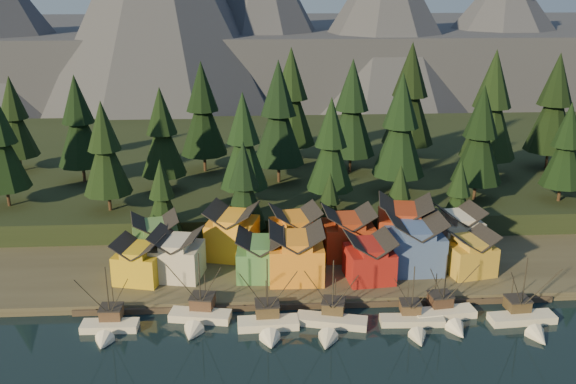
{
  "coord_description": "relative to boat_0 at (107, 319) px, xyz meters",
  "views": [
    {
      "loc": [
        -10.5,
        -79.32,
        52.77
      ],
      "look_at": [
        -3.93,
        30.0,
        15.38
      ],
      "focal_mm": 40.0,
      "sensor_mm": 36.0,
      "label": 1
    }
  ],
  "objects": [
    {
      "name": "ground",
      "position": [
        33.06,
        -9.21,
        -2.34
      ],
      "size": [
        500.0,
        500.0,
        0.0
      ],
      "primitive_type": "plane",
      "color": "black",
      "rests_on": "ground"
    },
    {
      "name": "shore_strip",
      "position": [
        33.06,
        30.79,
        -1.59
      ],
      "size": [
        400.0,
        50.0,
        1.5
      ],
      "primitive_type": "cube",
      "color": "#39352A",
      "rests_on": "ground"
    },
    {
      "name": "hillside",
      "position": [
        33.06,
        80.79,
        0.66
      ],
      "size": [
        420.0,
        100.0,
        6.0
      ],
      "primitive_type": "cube",
      "color": "black",
      "rests_on": "ground"
    },
    {
      "name": "dock",
      "position": [
        33.06,
        7.29,
        -1.84
      ],
      "size": [
        80.0,
        4.0,
        1.0
      ],
      "primitive_type": "cube",
      "color": "#4B3D35",
      "rests_on": "ground"
    },
    {
      "name": "mountain_ridge",
      "position": [
        28.86,
        204.39,
        23.71
      ],
      "size": [
        560.0,
        190.0,
        90.0
      ],
      "color": "#3F4351",
      "rests_on": "ground"
    },
    {
      "name": "boat_0",
      "position": [
        0.0,
        0.0,
        0.0
      ],
      "size": [
        9.06,
        9.84,
        11.68
      ],
      "rotation": [
        0.0,
        0.0,
        -0.02
      ],
      "color": "silver",
      "rests_on": "ground"
    },
    {
      "name": "boat_1",
      "position": [
        13.73,
        2.12,
        0.16
      ],
      "size": [
        10.45,
        11.08,
        12.65
      ],
      "rotation": [
        0.0,
        0.0,
        -0.18
      ],
      "color": "silver",
      "rests_on": "ground"
    },
    {
      "name": "boat_2",
      "position": [
        24.79,
        -0.89,
        0.22
      ],
      "size": [
        9.92,
        10.74,
        12.76
      ],
      "rotation": [
        0.0,
        0.0,
        0.04
      ],
      "color": "white",
      "rests_on": "ground"
    },
    {
      "name": "boat_3",
      "position": [
        34.53,
        -0.88,
        -0.17
      ],
      "size": [
        11.93,
        12.53,
        12.06
      ],
      "rotation": [
        0.0,
        0.0,
        -0.24
      ],
      "color": "beige",
      "rests_on": "ground"
    },
    {
      "name": "boat_4",
      "position": [
        47.58,
        -1.29,
        -0.41
      ],
      "size": [
        10.47,
        11.33,
        10.78
      ],
      "rotation": [
        0.0,
        0.0,
        -0.04
      ],
      "color": "beige",
      "rests_on": "ground"
    },
    {
      "name": "boat_5",
      "position": [
        53.51,
        0.58,
        -0.08
      ],
      "size": [
        10.63,
        11.35,
        11.93
      ],
      "rotation": [
        0.0,
        0.0,
        0.13
      ],
      "color": "white",
      "rests_on": "ground"
    },
    {
      "name": "boat_6",
      "position": [
        65.4,
        -1.8,
        -0.09
      ],
      "size": [
        10.97,
        11.82,
        12.09
      ],
      "rotation": [
        0.0,
        0.0,
        0.07
      ],
      "color": "silver",
      "rests_on": "ground"
    },
    {
      "name": "house_front_0",
      "position": [
        2.69,
        14.85,
        3.2
      ],
      "size": [
        9.21,
        8.9,
        7.69
      ],
      "rotation": [
        0.0,
        0.0,
        -0.24
      ],
      "color": "gold",
      "rests_on": "shore_strip"
    },
    {
      "name": "house_front_1",
      "position": [
        9.26,
        15.99,
        3.67
      ],
      "size": [
        9.69,
        9.43,
        8.58
      ],
      "rotation": [
        0.0,
        0.0,
        -0.2
      ],
      "color": "beige",
      "rests_on": "shore_strip"
    },
    {
      "name": "house_front_2",
      "position": [
        23.97,
        15.28,
        3.44
      ],
      "size": [
        8.79,
        8.86,
        8.14
      ],
      "rotation": [
        0.0,
        0.0,
        -0.06
      ],
      "color": "#458046",
      "rests_on": "shore_strip"
    },
    {
      "name": "house_front_3",
      "position": [
        30.15,
        13.96,
        4.19
      ],
      "size": [
        9.57,
        9.13,
        9.58
      ],
      "rotation": [
        0.0,
        0.0,
        -0.02
      ],
      "color": "orange",
      "rests_on": "shore_strip"
    },
    {
      "name": "house_front_4",
      "position": [
        43.0,
        13.17,
        3.4
      ],
      "size": [
        8.67,
        9.23,
        8.07
      ],
      "rotation": [
        0.0,
        0.0,
        0.1
      ],
      "color": "maroon",
      "rests_on": "shore_strip"
    },
    {
      "name": "house_front_5",
      "position": [
        51.81,
        16.25,
        4.52
      ],
      "size": [
        9.86,
        8.99,
        10.22
      ],
      "rotation": [
        0.0,
        0.0,
        0.01
      ],
      "color": "#3C548E",
      "rests_on": "shore_strip"
    },
    {
      "name": "house_front_6",
      "position": [
        61.44,
        14.5,
        3.28
      ],
      "size": [
        9.22,
        8.89,
        7.85
      ],
      "rotation": [
        0.0,
        0.0,
        0.21
      ],
      "color": "gold",
      "rests_on": "shore_strip"
    },
    {
      "name": "house_back_0",
      "position": [
        4.57,
        22.84,
        3.85
      ],
      "size": [
        9.64,
        9.39,
        8.93
      ],
      "rotation": [
        0.0,
        0.0,
        0.21
      ],
      "color": "#4F7D44",
      "rests_on": "shore_strip"
    },
    {
      "name": "house_back_1",
      "position": [
        18.76,
        24.31,
        4.37
      ],
      "size": [
        10.8,
        10.88,
        9.93
      ],
      "rotation": [
        0.0,
        0.0,
        -0.25
      ],
      "color": "orange",
      "rests_on": "shore_strip"
    },
    {
      "name": "house_back_2",
      "position": [
        30.73,
        24.31,
        4.12
      ],
      "size": [
        10.07,
        9.46,
        9.45
      ],
      "rotation": [
        0.0,
        0.0,
        0.16
      ],
      "color": "orange",
      "rests_on": "shore_strip"
    },
    {
      "name": "house_back_3",
      "position": [
        40.68,
        22.93,
        4.13
      ],
      "size": [
        9.65,
        8.67,
        9.47
      ],
      "rotation": [
        0.0,
        0.0,
        0.04
      ],
      "color": "#983217",
      "rests_on": "shore_strip"
    },
    {
      "name": "house_back_4",
      "position": [
        51.66,
        24.13,
        4.82
      ],
      "size": [
        11.39,
        11.07,
        10.78
      ],
      "rotation": [
        0.0,
        0.0,
        -0.18
      ],
      "color": "maroon",
      "rests_on": "shore_strip"
    },
    {
      "name": "house_back_5",
      "position": [
        62.38,
        24.28,
        3.79
      ],
      "size": [
        8.96,
        9.04,
        8.82
      ],
      "rotation": [
        0.0,
        0.0,
        0.15
      ],
      "color": "beige",
      "rests_on": "shore_strip"
    },
    {
      "name": "tree_hill_0",
      "position": [
        -28.94,
        42.79,
        17.0
      ],
      "size": [
        10.48,
        10.48,
        24.41
      ],
      "color": "#332319",
      "rests_on": "hillside"
    },
    {
      "name": "tree_hill_1",
      "position": [
        -16.94,
        58.79,
        17.51
      ],
      "size": [
        10.88,
        10.88,
        25.35
      ],
      "color": "#332319",
      "rests_on": "hillside"
    },
    {
      "name": "tree_hill_2",
      "position": [
        -6.94,
        38.79,
        16.3
      ],
      "size": [
        9.93,
        9.93,
        23.12
      ],
      "color": "#332319",
      "rests_on": "hillside"
    },
    {
      "name": "tree_hill_3",
      "position": [
        3.06,
        50.79,
        16.63
      ],
      "size": [
        10.18,
        10.18,
        23.72
      ],
      "color": "#332319",
      "rests_on": "hillside"
    },
    {
      "name": "tree_hill_4",
      "position": [
        11.06,
        65.79,
        18.58
      ],
      "size": [
        11.72,
        11.72,
        27.3
      ],
      "color": "#332319",
      "rests_on": "hillside"
    },
    {
      "name": "tree_hill_5",
      "position": [
        21.06,
        40.79,
        16.88
      ],
      "size": [
        10.39,
        10.39,
        24.2
      ],
      "color": "#332319",
      "rests_on": "hillside"
    },
    {
      "name": "tree_hill_6",
      "position": [
        29.06,
        55.79,
        19.35
      ],
      "size": [
        12.32,
        12.32,
        28.7
      ],
      "color": "#332319",
      "rests_on": "hillside"
    },
    {
      "name": "tree_hill_7",
      "position": [
        39.06,
        38.79,
        16.39
      ],
      "size": [
        10.0,
        10.0,
        23.29
      ],
      "color": "#332319",
      "rests_on": "hillside"
    },
    {
      "name": "tree_hill_8",
      "position": [
        47.06,
        62.79,
        18.9
      ],
      "size": [
        11.97,
        11.97,
        27.88
      ],
      "color": "#332319",
      "rests_on": "hillside"
    },
    {
      "name": "tree_hill_9",
      "position": [
        55.06,
        45.79,
        18.49
      ],
      "size": [
        11.64,
        11.64,
        27.12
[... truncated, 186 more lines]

